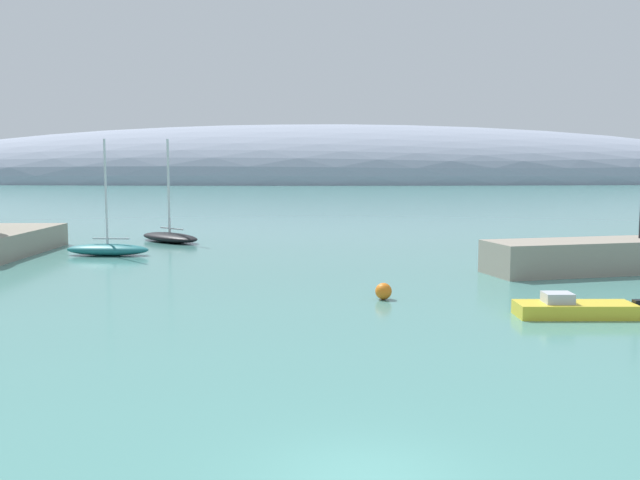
# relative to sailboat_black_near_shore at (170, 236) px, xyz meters

# --- Properties ---
(distant_ridge) EXTENTS (357.55, 87.43, 43.15)m
(distant_ridge) POSITION_rel_sailboat_black_near_shore_xyz_m (16.08, 207.10, -0.45)
(distant_ridge) COLOR #8E99AD
(distant_ridge) RESTS_ON ground
(sailboat_black_near_shore) EXTENTS (6.25, 6.14, 7.94)m
(sailboat_black_near_shore) POSITION_rel_sailboat_black_near_shore_xyz_m (0.00, 0.00, 0.00)
(sailboat_black_near_shore) COLOR black
(sailboat_black_near_shore) RESTS_ON water
(sailboat_teal_mid_mooring) EXTENTS (5.66, 2.32, 7.63)m
(sailboat_teal_mid_mooring) POSITION_rel_sailboat_black_near_shore_xyz_m (-2.41, -8.19, 0.01)
(sailboat_teal_mid_mooring) COLOR #1E6B70
(sailboat_teal_mid_mooring) RESTS_ON water
(motorboat_yellow_foreground) EXTENTS (4.99, 1.59, 0.95)m
(motorboat_yellow_foreground) POSITION_rel_sailboat_black_near_shore_xyz_m (21.24, -27.23, -0.12)
(motorboat_yellow_foreground) COLOR yellow
(motorboat_yellow_foreground) RESTS_ON water
(mooring_buoy_orange) EXTENTS (0.73, 0.73, 0.73)m
(mooring_buoy_orange) POSITION_rel_sailboat_black_near_shore_xyz_m (14.19, -23.60, -0.08)
(mooring_buoy_orange) COLOR orange
(mooring_buoy_orange) RESTS_ON water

